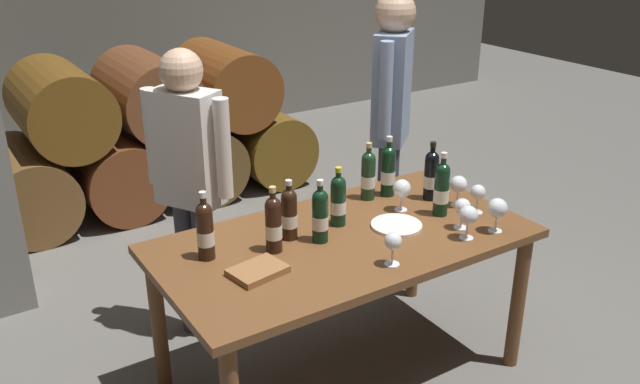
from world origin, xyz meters
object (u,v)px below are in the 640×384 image
Objects in this scene: wine_glass_3 at (393,242)px; wine_glass_5 at (462,207)px; tasting_notebook at (258,271)px; wine_glass_0 at (478,193)px; wine_glass_4 at (402,189)px; wine_bottle_3 at (368,175)px; wine_bottle_5 at (388,170)px; dining_table at (344,255)px; wine_bottle_6 at (338,200)px; wine_bottle_7 at (274,224)px; wine_bottle_8 at (205,230)px; serving_plate at (396,225)px; sommelier_presenting at (391,110)px; wine_bottle_4 at (431,175)px; wine_glass_2 at (468,216)px; wine_glass_6 at (458,185)px; wine_glass_1 at (497,209)px; taster_seated_left at (189,174)px; wine_bottle_1 at (289,213)px; wine_bottle_0 at (442,188)px; wine_bottle_2 at (320,215)px.

wine_glass_5 reaches higher than wine_glass_3.
tasting_notebook is (-0.51, 0.24, -0.09)m from wine_glass_3.
wine_glass_4 is (-0.29, 0.22, 0.01)m from wine_glass_0.
wine_bottle_3 is 2.01× the size of wine_glass_5.
wine_bottle_5 is (0.11, -0.02, 0.01)m from wine_bottle_3.
wine_bottle_6 is at bearing 67.49° from dining_table.
wine_bottle_7 is at bearing -160.54° from wine_bottle_3.
wine_bottle_8 is 1.17m from wine_glass_5.
serving_plate is 1.02m from sommelier_presenting.
wine_bottle_3 is 0.98× the size of wine_bottle_4.
wine_bottle_5 is (-0.15, 0.16, 0.00)m from wine_bottle_4.
wine_glass_2 is at bearing -90.75° from wine_bottle_5.
wine_glass_6 is at bearing -102.89° from sommelier_presenting.
taster_seated_left is (-1.05, 1.05, 0.05)m from wine_glass_1.
wine_bottle_8 is at bearing 156.40° from wine_glass_2.
wine_glass_0 is at bearing 25.03° from wine_glass_5.
wine_bottle_1 is 0.92× the size of wine_bottle_4.
wine_glass_4 is at bearing 44.81° from serving_plate.
wine_bottle_3 is 1.25× the size of serving_plate.
wine_glass_2 is (0.46, -0.31, 0.20)m from dining_table.
wine_glass_0 is at bearing -51.42° from wine_bottle_3.
wine_bottle_6 is 1.75× the size of wine_glass_1.
wine_glass_5 is at bearing -17.74° from tasting_notebook.
wine_glass_2 reaches higher than serving_plate.
wine_glass_2 reaches higher than dining_table.
wine_bottle_0 is 1.06× the size of wine_bottle_7.
taster_seated_left reaches higher than wine_bottle_1.
taster_seated_left is at bearing 130.84° from wine_glass_2.
tasting_notebook is (-0.89, -0.17, -0.10)m from wine_glass_4.
taster_seated_left reaches higher than wine_bottle_4.
taster_seated_left is (0.05, 0.80, 0.15)m from tasting_notebook.
wine_bottle_0 is 1.08× the size of wine_bottle_2.
wine_glass_5 is at bearing -25.48° from wine_bottle_1.
wine_bottle_0 is 1.45× the size of tasting_notebook.
taster_seated_left is (-0.70, 0.76, 0.16)m from serving_plate.
wine_bottle_6 reaches higher than dining_table.
wine_bottle_2 is at bearing 6.50° from tasting_notebook.
tasting_notebook is (-1.01, -0.03, -0.12)m from wine_bottle_0.
serving_plate is (0.48, -0.17, -0.12)m from wine_bottle_1.
wine_bottle_6 is at bearing 158.18° from wine_glass_0.
dining_table is 0.99× the size of sommelier_presenting.
taster_seated_left is (-0.84, 0.63, 0.05)m from wine_glass_4.
wine_glass_4 is (-0.06, -0.19, -0.02)m from wine_bottle_5.
tasting_notebook is (-0.27, -0.21, -0.11)m from wine_bottle_1.
dining_table is 11.56× the size of wine_glass_0.
wine_glass_4 reaches higher than wine_glass_6.
wine_glass_1 is (0.15, -0.61, -0.02)m from wine_bottle_5.
wine_glass_0 is 0.91× the size of wine_glass_4.
wine_bottle_2 is 0.22m from wine_bottle_7.
wine_glass_3 is at bearing -85.82° from dining_table.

